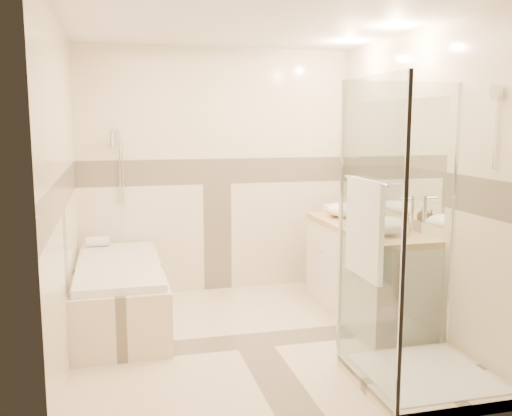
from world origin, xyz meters
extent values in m
cube|color=beige|center=(0.00, 0.00, -0.01)|extent=(2.80, 3.00, 0.01)
cube|color=white|center=(0.00, 0.00, 2.50)|extent=(2.80, 3.00, 0.01)
cube|color=beige|center=(0.00, 1.50, 1.25)|extent=(2.80, 0.01, 2.50)
cube|color=beige|center=(0.00, -1.50, 1.25)|extent=(2.80, 0.01, 2.50)
cube|color=beige|center=(-1.40, 0.00, 1.25)|extent=(0.01, 3.00, 2.50)
cube|color=beige|center=(1.40, 0.00, 1.25)|extent=(0.01, 3.00, 2.50)
cube|color=white|center=(1.39, 0.30, 1.45)|extent=(0.01, 1.60, 1.00)
cylinder|color=silver|center=(-0.97, 1.47, 1.35)|extent=(0.02, 0.02, 0.70)
cube|color=beige|center=(-1.02, 0.65, 0.25)|extent=(0.75, 1.70, 0.50)
cube|color=white|center=(-1.02, 0.65, 0.53)|extent=(0.69, 1.60, 0.06)
ellipsoid|color=white|center=(-1.02, 0.65, 0.48)|extent=(0.56, 1.40, 0.16)
cube|color=silver|center=(1.12, 0.30, 0.40)|extent=(0.55, 1.60, 0.80)
cylinder|color=silver|center=(0.83, -0.10, 0.55)|extent=(0.01, 0.24, 0.01)
cylinder|color=silver|center=(0.83, 0.70, 0.55)|extent=(0.01, 0.24, 0.01)
cube|color=tan|center=(1.12, 0.30, 0.83)|extent=(0.57, 1.62, 0.05)
cube|color=beige|center=(0.95, -1.05, 0.04)|extent=(0.90, 0.90, 0.08)
cube|color=white|center=(0.95, -1.05, 0.09)|extent=(0.80, 0.80, 0.01)
cube|color=white|center=(0.51, -1.05, 1.04)|extent=(0.01, 0.90, 2.00)
cube|color=white|center=(0.95, -0.61, 1.04)|extent=(0.90, 0.01, 2.00)
cylinder|color=silver|center=(0.50, -1.50, 1.04)|extent=(0.03, 0.03, 2.00)
cylinder|color=silver|center=(0.50, -0.60, 1.04)|extent=(0.03, 0.03, 2.00)
cylinder|color=silver|center=(1.40, -0.60, 1.04)|extent=(0.03, 0.03, 2.00)
cylinder|color=silver|center=(1.36, -1.05, 1.95)|extent=(0.03, 0.10, 0.10)
cylinder|color=silver|center=(0.47, -1.05, 1.40)|extent=(0.02, 0.60, 0.02)
cube|color=white|center=(0.47, -1.05, 1.10)|extent=(0.04, 0.48, 0.62)
ellipsoid|color=white|center=(1.10, 0.77, 0.92)|extent=(0.35, 0.35, 0.14)
ellipsoid|color=white|center=(1.10, -0.12, 0.92)|extent=(0.36, 0.36, 0.14)
cylinder|color=silver|center=(1.33, 0.77, 1.00)|extent=(0.03, 0.03, 0.30)
cylinder|color=silver|center=(1.28, 0.77, 1.13)|extent=(0.11, 0.03, 0.03)
cylinder|color=silver|center=(1.33, -0.12, 1.00)|extent=(0.03, 0.03, 0.30)
cylinder|color=silver|center=(1.28, -0.12, 1.13)|extent=(0.11, 0.03, 0.03)
imported|color=black|center=(1.10, 0.15, 0.92)|extent=(0.07, 0.07, 0.14)
imported|color=black|center=(1.10, 0.27, 0.93)|extent=(0.17, 0.17, 0.17)
cube|color=white|center=(1.10, 1.02, 0.89)|extent=(0.17, 0.25, 0.07)
cylinder|color=white|center=(-1.21, 1.33, 0.61)|extent=(0.22, 0.10, 0.10)
camera|label=1|loc=(-1.05, -4.28, 1.77)|focal=40.00mm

